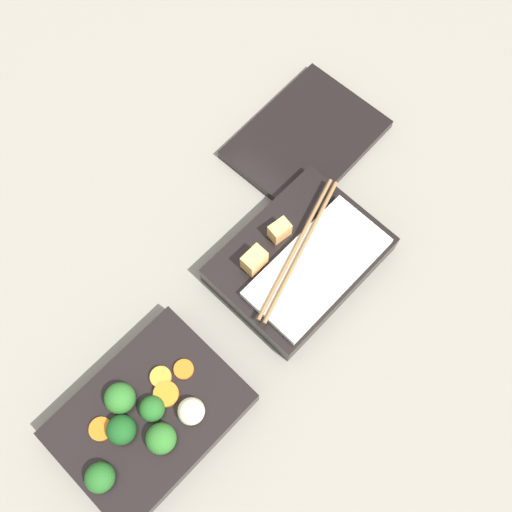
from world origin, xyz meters
name	(u,v)px	position (x,y,z in m)	size (l,w,h in m)	color
ground_plane	(223,340)	(0.00, 0.00, 0.00)	(3.00, 3.00, 0.00)	gray
bento_tray_vegetable	(149,417)	(-0.13, -0.01, 0.02)	(0.21, 0.16, 0.06)	black
bento_tray_rice	(299,258)	(0.14, 0.00, 0.02)	(0.21, 0.16, 0.07)	black
bento_lid	(306,139)	(0.29, 0.12, 0.01)	(0.20, 0.15, 0.02)	black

